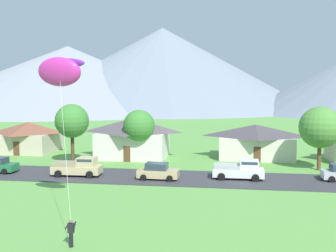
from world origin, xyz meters
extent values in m
cube|color=#38383D|center=(0.00, 29.66, 0.04)|extent=(160.00, 7.34, 0.08)
cone|color=#8E939E|center=(-65.34, 158.93, 14.17)|extent=(137.16, 137.16, 28.34)
cone|color=gray|center=(-24.86, 175.17, 19.00)|extent=(139.21, 139.21, 38.00)
cube|color=beige|center=(9.01, 43.08, 1.47)|extent=(9.68, 6.41, 2.95)
pyramid|color=#474247|center=(9.01, 43.08, 3.76)|extent=(10.46, 6.92, 1.62)
cube|color=brown|center=(9.01, 39.86, 1.00)|extent=(0.90, 0.06, 2.00)
cube|color=silver|center=(-7.54, 41.20, 1.74)|extent=(9.14, 6.74, 3.48)
pyramid|color=#564C51|center=(-7.54, 41.20, 4.43)|extent=(9.87, 7.28, 1.91)
cube|color=brown|center=(-7.54, 37.81, 1.00)|extent=(0.90, 0.06, 2.00)
cube|color=beige|center=(-24.02, 43.77, 1.43)|extent=(7.72, 7.37, 2.85)
pyramid|color=brown|center=(-24.02, 43.77, 3.64)|extent=(8.34, 7.95, 1.57)
cube|color=brown|center=(-24.02, 40.07, 1.00)|extent=(0.90, 0.06, 2.00)
cylinder|color=brown|center=(-5.97, 38.08, 1.58)|extent=(0.44, 0.44, 3.16)
sphere|color=#3D7F33|center=(-5.97, 38.08, 4.68)|extent=(4.05, 4.05, 4.05)
cylinder|color=#4C3823|center=(-13.89, 35.51, 1.91)|extent=(0.44, 0.44, 3.83)
sphere|color=#3D7F33|center=(-13.89, 35.51, 5.40)|extent=(4.20, 4.20, 4.20)
cylinder|color=brown|center=(15.68, 36.04, 1.59)|extent=(0.44, 0.44, 3.18)
sphere|color=#4C8938|center=(15.68, 36.04, 4.97)|extent=(4.78, 4.78, 4.78)
cylinder|color=black|center=(-18.82, 30.25, 0.40)|extent=(0.65, 0.25, 0.64)
cylinder|color=black|center=(-18.86, 28.41, 0.40)|extent=(0.65, 0.25, 0.64)
cylinder|color=black|center=(15.50, 31.56, 0.40)|extent=(0.64, 0.24, 0.64)
cylinder|color=black|center=(15.50, 29.72, 0.40)|extent=(0.64, 0.24, 0.64)
cube|color=tan|center=(-1.88, 28.64, 0.68)|extent=(4.25, 1.92, 0.80)
cube|color=#2D3847|center=(-2.03, 28.65, 1.42)|extent=(2.25, 1.65, 0.68)
cylinder|color=black|center=(-0.51, 29.52, 0.40)|extent=(0.65, 0.26, 0.64)
cylinder|color=black|center=(-0.56, 27.68, 0.40)|extent=(0.65, 0.26, 0.64)
cylinder|color=black|center=(-3.21, 29.60, 0.40)|extent=(0.65, 0.26, 0.64)
cylinder|color=black|center=(-3.26, 27.76, 0.40)|extent=(0.65, 0.26, 0.64)
cube|color=#C6B284|center=(-10.79, 28.98, 0.75)|extent=(5.27, 2.19, 0.84)
cube|color=#C6B284|center=(-9.69, 29.02, 1.62)|extent=(1.97, 1.91, 0.90)
cube|color=#2D3847|center=(-9.69, 29.02, 1.89)|extent=(1.68, 1.94, 0.28)
cube|color=tan|center=(-11.94, 28.94, 1.35)|extent=(2.77, 2.06, 0.36)
cylinder|color=black|center=(-9.13, 30.07, 0.46)|extent=(0.77, 0.31, 0.76)
cylinder|color=black|center=(-9.05, 28.03, 0.46)|extent=(0.77, 0.31, 0.76)
cylinder|color=black|center=(-12.52, 29.94, 0.46)|extent=(0.77, 0.31, 0.76)
cylinder|color=black|center=(-12.45, 27.90, 0.46)|extent=(0.77, 0.31, 0.76)
cube|color=white|center=(6.30, 29.99, 0.75)|extent=(5.24, 2.09, 0.84)
cube|color=white|center=(7.40, 29.97, 1.62)|extent=(1.93, 1.87, 0.90)
cube|color=#2D3847|center=(7.40, 29.97, 1.89)|extent=(1.65, 1.91, 0.28)
cube|color=#B7B7B7|center=(5.15, 30.01, 1.35)|extent=(2.73, 2.01, 0.36)
cylinder|color=black|center=(8.02, 30.98, 0.46)|extent=(0.76, 0.29, 0.76)
cylinder|color=black|center=(7.98, 28.94, 0.46)|extent=(0.76, 0.29, 0.76)
cylinder|color=black|center=(4.62, 31.04, 0.46)|extent=(0.76, 0.29, 0.76)
cylinder|color=black|center=(4.58, 29.00, 0.46)|extent=(0.76, 0.29, 0.76)
cylinder|color=black|center=(-4.13, 11.00, 0.44)|extent=(0.24, 0.24, 0.88)
cube|color=black|center=(-4.13, 11.00, 1.17)|extent=(0.36, 0.22, 0.58)
sphere|color=brown|center=(-4.13, 11.00, 1.57)|extent=(0.21, 0.21, 0.21)
cylinder|color=black|center=(-4.35, 11.06, 1.31)|extent=(0.18, 0.55, 0.37)
cylinder|color=black|center=(-3.91, 11.06, 1.31)|extent=(0.18, 0.55, 0.37)
ellipsoid|color=#D12D9E|center=(-6.81, 16.05, 10.59)|extent=(3.71, 2.18, 2.27)
ellipsoid|color=purple|center=(-6.71, 16.54, 11.21)|extent=(3.57, 1.18, 0.78)
cylinder|color=silver|center=(-5.47, 13.52, 6.07)|extent=(2.71, 5.08, 9.05)
camera|label=1|loc=(4.80, -10.35, 9.42)|focal=41.68mm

